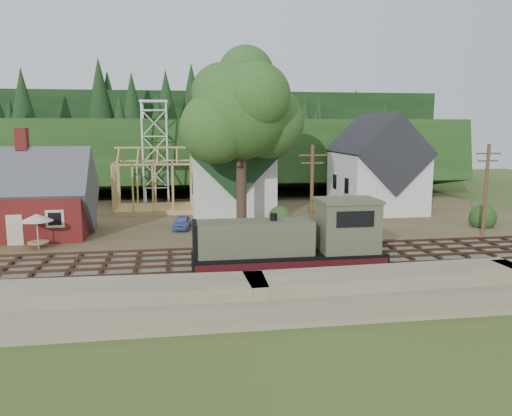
{
  "coord_description": "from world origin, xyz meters",
  "views": [
    {
      "loc": [
        -3.43,
        -32.68,
        9.39
      ],
      "look_at": [
        2.66,
        6.0,
        3.0
      ],
      "focal_mm": 35.0,
      "sensor_mm": 36.0,
      "label": 1
    }
  ],
  "objects": [
    {
      "name": "car_blue",
      "position": [
        -3.16,
        11.88,
        0.9
      ],
      "size": [
        1.92,
        3.68,
        1.19
      ],
      "primitive_type": "imported",
      "rotation": [
        0.0,
        0.0,
        -0.15
      ],
      "color": "#5671BA",
      "rests_on": "village_flat"
    },
    {
      "name": "car_red",
      "position": [
        22.41,
        19.94,
        0.89
      ],
      "size": [
        4.62,
        2.92,
        1.19
      ],
      "primitive_type": "imported",
      "rotation": [
        0.0,
        0.0,
        1.33
      ],
      "color": "#B20E14",
      "rests_on": "village_flat"
    },
    {
      "name": "car_green",
      "position": [
        -18.09,
        10.64,
        0.92
      ],
      "size": [
        3.76,
        1.32,
        1.24
      ],
      "primitive_type": "imported",
      "rotation": [
        0.0,
        0.0,
        1.57
      ],
      "color": "#86B77F",
      "rests_on": "village_flat"
    },
    {
      "name": "lattice_tower",
      "position": [
        -6.0,
        28.0,
        10.03
      ],
      "size": [
        3.2,
        3.2,
        12.12
      ],
      "color": "silver",
      "rests_on": "village_flat"
    },
    {
      "name": "church",
      "position": [
        2.0,
        19.68,
        5.18
      ],
      "size": [
        8.4,
        15.17,
        13.0
      ],
      "color": "silver",
      "rests_on": "village_flat"
    },
    {
      "name": "telegraph_pole_far",
      "position": [
        22.0,
        5.2,
        4.25
      ],
      "size": [
        2.2,
        0.28,
        8.0
      ],
      "color": "#4C331E",
      "rests_on": "ground"
    },
    {
      "name": "ridge",
      "position": [
        0.0,
        58.0,
        0.0
      ],
      "size": [
        80.0,
        20.0,
        12.0
      ],
      "primitive_type": "cube",
      "color": "black",
      "rests_on": "ground"
    },
    {
      "name": "embankment",
      "position": [
        0.0,
        -8.5,
        0.0
      ],
      "size": [
        64.0,
        5.0,
        1.6
      ],
      "primitive_type": "cube",
      "color": "#7F7259",
      "rests_on": "ground"
    },
    {
      "name": "ground",
      "position": [
        0.0,
        0.0,
        0.0
      ],
      "size": [
        140.0,
        140.0,
        0.0
      ],
      "primitive_type": "plane",
      "color": "#384C1E",
      "rests_on": "ground"
    },
    {
      "name": "village_flat",
      "position": [
        0.0,
        18.0,
        0.15
      ],
      "size": [
        64.0,
        26.0,
        0.3
      ],
      "primitive_type": "cube",
      "color": "brown",
      "rests_on": "ground"
    },
    {
      "name": "locomotive",
      "position": [
        3.79,
        -3.0,
        2.11
      ],
      "size": [
        11.88,
        2.97,
        4.76
      ],
      "color": "black",
      "rests_on": "railroad_bed"
    },
    {
      "name": "patio_set",
      "position": [
        -13.96,
        6.09,
        2.56
      ],
      "size": [
        2.39,
        2.39,
        2.66
      ],
      "color": "silver",
      "rests_on": "village_flat"
    },
    {
      "name": "hillside",
      "position": [
        0.0,
        42.0,
        0.0
      ],
      "size": [
        70.0,
        28.96,
        12.74
      ],
      "primitive_type": "cube",
      "rotation": [
        -0.17,
        0.0,
        0.0
      ],
      "color": "#1E3F19",
      "rests_on": "ground"
    },
    {
      "name": "depot",
      "position": [
        -16.0,
        11.0,
        3.21
      ],
      "size": [
        10.8,
        7.41,
        9.0
      ],
      "color": "#5C1516",
      "rests_on": "village_flat"
    },
    {
      "name": "farmhouse",
      "position": [
        18.0,
        19.0,
        4.87
      ],
      "size": [
        8.4,
        10.8,
        10.6
      ],
      "color": "silver",
      "rests_on": "village_flat"
    },
    {
      "name": "telegraph_pole_near",
      "position": [
        7.0,
        5.2,
        4.25
      ],
      "size": [
        2.2,
        0.28,
        8.0
      ],
      "color": "#4C331E",
      "rests_on": "ground"
    },
    {
      "name": "railroad_bed",
      "position": [
        0.0,
        0.0,
        0.08
      ],
      "size": [
        64.0,
        11.0,
        0.16
      ],
      "primitive_type": "cube",
      "color": "#726B5B",
      "rests_on": "ground"
    },
    {
      "name": "timber_frame",
      "position": [
        -6.0,
        22.0,
        3.27
      ],
      "size": [
        8.2,
        6.2,
        6.99
      ],
      "color": "tan",
      "rests_on": "village_flat"
    },
    {
      "name": "big_tree",
      "position": [
        2.17,
        10.08,
        10.22
      ],
      "size": [
        10.9,
        8.4,
        14.7
      ],
      "color": "#38281E",
      "rests_on": "village_flat"
    }
  ]
}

